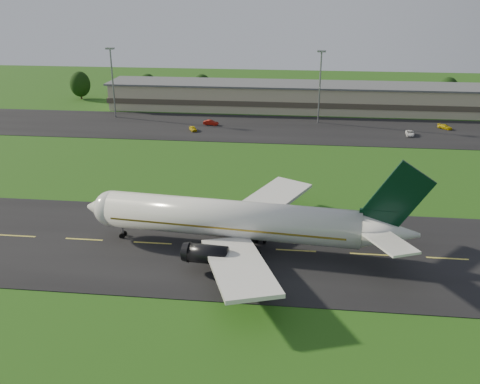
# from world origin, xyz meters

# --- Properties ---
(ground) EXTENTS (360.00, 360.00, 0.00)m
(ground) POSITION_xyz_m (0.00, 0.00, 0.00)
(ground) COLOR #1E4812
(ground) RESTS_ON ground
(taxiway) EXTENTS (220.00, 30.00, 0.10)m
(taxiway) POSITION_xyz_m (0.00, 0.00, 0.05)
(taxiway) COLOR black
(taxiway) RESTS_ON ground
(apron) EXTENTS (260.00, 30.00, 0.10)m
(apron) POSITION_xyz_m (0.00, 72.00, 0.05)
(apron) COLOR black
(apron) RESTS_ON ground
(airliner) EXTENTS (51.26, 41.99, 15.57)m
(airliner) POSITION_xyz_m (-8.94, -0.08, 4.66)
(airliner) COLOR white
(airliner) RESTS_ON ground
(terminal) EXTENTS (145.00, 16.00, 8.40)m
(terminal) POSITION_xyz_m (6.40, 96.18, 3.99)
(terminal) COLOR #BEB091
(terminal) RESTS_ON ground
(light_mast_west) EXTENTS (2.40, 1.20, 20.35)m
(light_mast_west) POSITION_xyz_m (-55.00, 80.00, 12.74)
(light_mast_west) COLOR gray
(light_mast_west) RESTS_ON ground
(light_mast_centre) EXTENTS (2.40, 1.20, 20.35)m
(light_mast_centre) POSITION_xyz_m (5.00, 80.00, 12.74)
(light_mast_centre) COLOR gray
(light_mast_centre) RESTS_ON ground
(tree_line) EXTENTS (198.36, 9.27, 9.96)m
(tree_line) POSITION_xyz_m (31.17, 106.08, 5.04)
(tree_line) COLOR black
(tree_line) RESTS_ON ground
(service_vehicle_a) EXTENTS (2.94, 3.93, 1.25)m
(service_vehicle_a) POSITION_xyz_m (-28.88, 66.92, 0.72)
(service_vehicle_a) COLOR gold
(service_vehicle_a) RESTS_ON apron
(service_vehicle_b) EXTENTS (4.42, 2.15, 1.39)m
(service_vehicle_b) POSITION_xyz_m (-25.11, 73.68, 0.80)
(service_vehicle_b) COLOR maroon
(service_vehicle_b) RESTS_ON apron
(service_vehicle_c) EXTENTS (2.51, 4.66, 1.24)m
(service_vehicle_c) POSITION_xyz_m (28.77, 68.67, 0.72)
(service_vehicle_c) COLOR white
(service_vehicle_c) RESTS_ON apron
(service_vehicle_d) EXTENTS (4.12, 4.07, 1.20)m
(service_vehicle_d) POSITION_xyz_m (39.55, 76.72, 0.70)
(service_vehicle_d) COLOR gold
(service_vehicle_d) RESTS_ON apron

